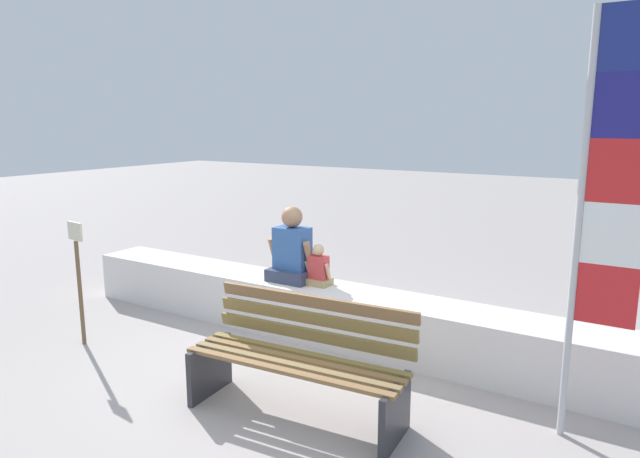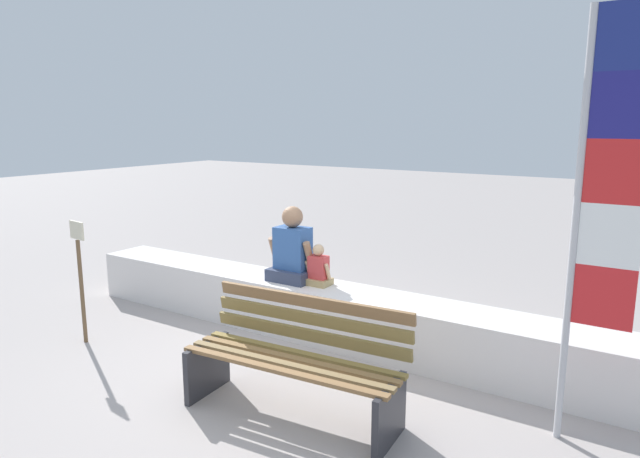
# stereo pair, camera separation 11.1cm
# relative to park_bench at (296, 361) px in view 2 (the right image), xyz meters

# --- Properties ---
(ground_plane) EXTENTS (40.00, 40.00, 0.00)m
(ground_plane) POSITION_rel_park_bench_xyz_m (-0.49, 0.46, -0.42)
(ground_plane) COLOR #AA9F9B
(seawall_ledge) EXTENTS (6.55, 0.60, 0.56)m
(seawall_ledge) POSITION_rel_park_bench_xyz_m (-0.49, 1.41, -0.14)
(seawall_ledge) COLOR silver
(seawall_ledge) RESTS_ON ground
(park_bench) EXTENTS (1.77, 0.73, 0.88)m
(park_bench) POSITION_rel_park_bench_xyz_m (0.00, 0.00, 0.00)
(park_bench) COLOR olive
(park_bench) RESTS_ON ground
(person_adult) EXTENTS (0.52, 0.39, 0.80)m
(person_adult) POSITION_rel_park_bench_xyz_m (-1.04, 1.43, 0.45)
(person_adult) COLOR #313953
(person_adult) RESTS_ON seawall_ledge
(person_child) EXTENTS (0.28, 0.21, 0.43)m
(person_child) POSITION_rel_park_bench_xyz_m (-0.72, 1.43, 0.30)
(person_child) COLOR tan
(person_child) RESTS_ON seawall_ledge
(flag_banner) EXTENTS (0.42, 0.05, 2.96)m
(flag_banner) POSITION_rel_park_bench_xyz_m (1.92, 0.72, 1.33)
(flag_banner) COLOR #B7B7BC
(flag_banner) RESTS_ON ground
(sign_post) EXTENTS (0.24, 0.05, 1.26)m
(sign_post) POSITION_rel_park_bench_xyz_m (-2.63, -0.02, 0.33)
(sign_post) COLOR brown
(sign_post) RESTS_ON ground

